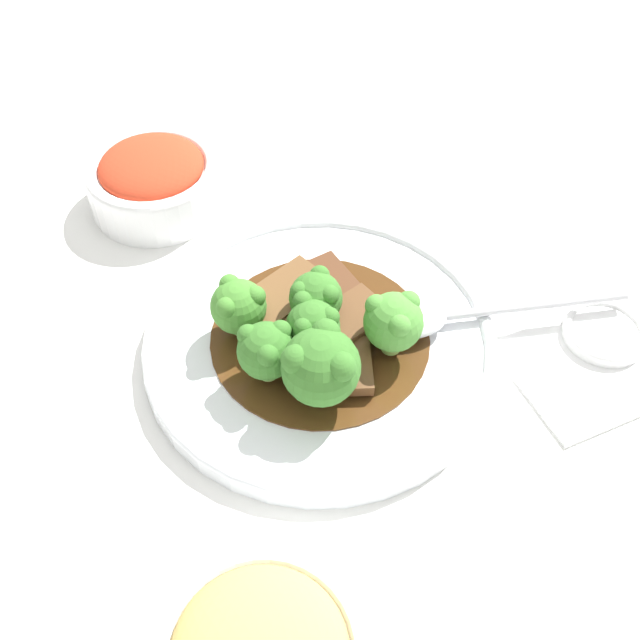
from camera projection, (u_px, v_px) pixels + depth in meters
ground_plane at (320, 350)px, 0.55m from camera, size 4.00×4.00×0.00m
main_plate at (320, 341)px, 0.54m from camera, size 0.26×0.26×0.02m
beef_strip_0 at (353, 322)px, 0.54m from camera, size 0.06×0.05×0.01m
beef_strip_1 at (337, 286)px, 0.56m from camera, size 0.04×0.06×0.01m
beef_strip_2 at (279, 334)px, 0.53m from camera, size 0.05×0.05×0.01m
beef_strip_3 at (349, 366)px, 0.51m from camera, size 0.04×0.05×0.01m
beef_strip_4 at (283, 298)px, 0.55m from camera, size 0.08×0.06×0.02m
broccoli_floret_0 at (321, 365)px, 0.48m from camera, size 0.05×0.05×0.06m
broccoli_floret_1 at (313, 326)px, 0.50m from camera, size 0.04×0.04×0.05m
broccoli_floret_2 at (394, 321)px, 0.51m from camera, size 0.04×0.04×0.05m
broccoli_floret_3 at (316, 297)px, 0.52m from camera, size 0.04×0.04×0.05m
broccoli_floret_4 at (238, 306)px, 0.52m from camera, size 0.04×0.04×0.04m
broccoli_floret_5 at (266, 350)px, 0.49m from camera, size 0.04×0.04×0.05m
serving_spoon at (431, 315)px, 0.54m from camera, size 0.20×0.06×0.01m
side_bowl_kimchi at (154, 179)px, 0.64m from camera, size 0.11×0.11×0.05m
sauce_dish at (604, 333)px, 0.55m from camera, size 0.06×0.06×0.01m
paper_napkin at (584, 368)px, 0.54m from camera, size 0.11×0.11×0.01m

